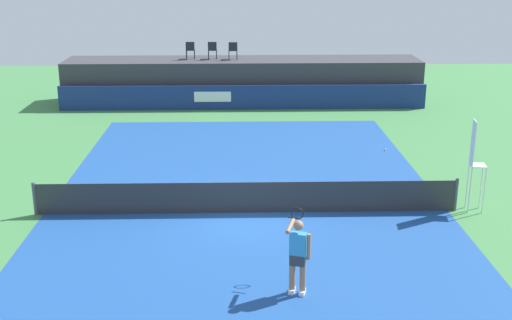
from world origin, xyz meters
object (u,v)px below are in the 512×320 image
spectator_chair_center (233,50)px  umpire_chair (475,160)px  tennis_player (298,254)px  net_post_far (456,195)px  tennis_ball (385,150)px  spectator_chair_far_left (190,49)px  spectator_chair_left (212,49)px  net_post_near (35,199)px

spectator_chair_center → umpire_chair: bearing=-64.8°
tennis_player → net_post_far: bearing=43.2°
spectator_chair_center → tennis_ball: bearing=-56.3°
umpire_chair → spectator_chair_far_left: bearing=121.2°
spectator_chair_center → umpire_chair: 16.82m
spectator_chair_left → tennis_player: size_ratio=0.50×
spectator_chair_left → umpire_chair: size_ratio=0.32×
umpire_chair → net_post_far: (-0.46, -0.01, -1.09)m
spectator_chair_center → net_post_near: bearing=-110.6°
spectator_chair_left → tennis_player: spectator_chair_left is taller
tennis_ball → spectator_chair_left: bearing=127.7°
net_post_near → tennis_ball: 13.25m
net_post_near → net_post_far: same height
spectator_chair_left → tennis_ball: (7.01, -9.09, -2.66)m
net_post_far → tennis_ball: (-0.73, 6.25, -0.46)m
tennis_player → tennis_ball: tennis_player is taller
spectator_chair_left → tennis_player: 20.40m
net_post_far → tennis_player: (-5.13, -4.82, 0.46)m
umpire_chair → tennis_ball: bearing=100.8°
spectator_chair_far_left → tennis_player: (3.73, -20.20, -1.73)m
umpire_chair → tennis_ball: size_ratio=40.59×
umpire_chair → tennis_player: (-5.59, -4.83, -0.63)m
umpire_chair → net_post_near: umpire_chair is taller
tennis_player → umpire_chair: bearing=40.8°
net_post_near → umpire_chair: bearing=0.1°
spectator_chair_far_left → net_post_far: size_ratio=0.89×
spectator_chair_far_left → net_post_near: spectator_chair_far_left is taller
spectator_chair_far_left → tennis_player: 20.62m
spectator_chair_left → tennis_ball: bearing=-52.3°
umpire_chair → net_post_near: bearing=-179.9°
net_post_near → tennis_ball: (11.67, 6.25, -0.46)m
spectator_chair_center → tennis_ball: 11.07m
net_post_far → tennis_player: 7.06m
tennis_ball → spectator_chair_far_left: bearing=131.7°
spectator_chair_far_left → net_post_far: bearing=-60.0°
umpire_chair → net_post_far: 1.18m
tennis_ball → umpire_chair: bearing=-79.2°
spectator_chair_left → tennis_player: (2.61, -20.16, -1.73)m
spectator_chair_far_left → tennis_ball: (8.14, -9.13, -2.66)m
tennis_player → spectator_chair_center: bearing=94.5°
spectator_chair_center → tennis_ball: size_ratio=13.06×
spectator_chair_left → net_post_far: spectator_chair_left is taller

